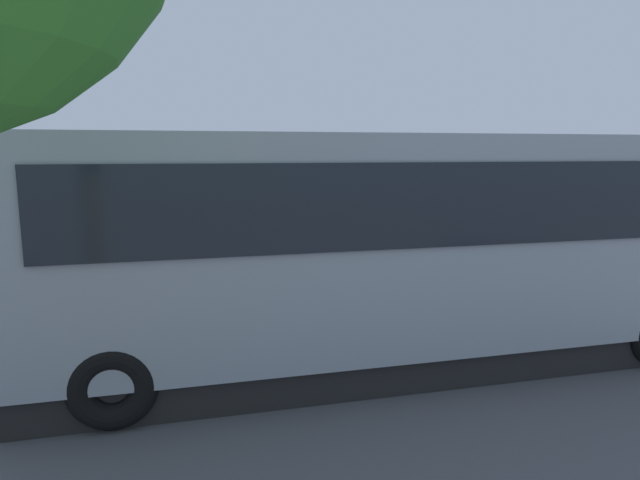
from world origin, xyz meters
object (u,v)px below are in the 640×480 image
object	(u,v)px
spectator_centre	(316,257)
parked_motorcycle_dark	(120,311)
parked_motorcycle_silver	(307,296)
stunt_motorcycle	(311,228)
spectator_far_left	(431,250)
spectator_far_right	(171,264)
spectator_left	(371,254)
spectator_right	(245,258)
tour_bus	(388,251)

from	to	relation	value
spectator_centre	parked_motorcycle_dark	distance (m)	3.60
parked_motorcycle_silver	parked_motorcycle_dark	distance (m)	3.15
spectator_centre	stunt_motorcycle	bearing A→B (deg)	-100.21
spectator_far_left	parked_motorcycle_dark	distance (m)	5.92
spectator_far_right	parked_motorcycle_silver	size ratio (longest dim) A/B	0.85
spectator_left	parked_motorcycle_dark	distance (m)	4.71
spectator_right	parked_motorcycle_dark	size ratio (longest dim) A/B	0.89
spectator_far_right	parked_motorcycle_dark	bearing A→B (deg)	49.47
tour_bus	parked_motorcycle_silver	xyz separation A→B (m)	(0.78, -2.05, -1.16)
spectator_far_left	spectator_right	size ratio (longest dim) A/B	0.99
spectator_far_left	spectator_far_right	size ratio (longest dim) A/B	1.04
spectator_far_right	spectator_far_left	bearing A→B (deg)	-179.87
tour_bus	parked_motorcycle_silver	world-z (taller)	tour_bus
spectator_left	parked_motorcycle_silver	distance (m)	1.72
tour_bus	spectator_far_left	xyz separation A→B (m)	(-1.90, -2.78, -0.57)
tour_bus	spectator_right	xyz separation A→B (m)	(1.81, -2.75, -0.56)
tour_bus	parked_motorcycle_dark	xyz separation A→B (m)	(3.92, -1.84, -1.16)
spectator_centre	parked_motorcycle_silver	distance (m)	0.92
spectator_far_left	spectator_centre	xyz separation A→B (m)	(2.36, 0.07, -0.03)
spectator_far_right	parked_motorcycle_dark	world-z (taller)	spectator_far_right
stunt_motorcycle	spectator_far_left	bearing A→B (deg)	111.61
spectator_far_left	parked_motorcycle_dark	bearing A→B (deg)	9.17
tour_bus	spectator_centre	size ratio (longest dim) A/B	5.97
spectator_far_left	spectator_far_right	xyz separation A→B (m)	(5.02, 0.01, -0.04)
spectator_left	parked_motorcycle_dark	size ratio (longest dim) A/B	0.87
spectator_centre	spectator_right	bearing A→B (deg)	-1.85
spectator_left	tour_bus	bearing A→B (deg)	76.92
spectator_left	stunt_motorcycle	bearing A→B (deg)	-84.68
spectator_left	spectator_right	world-z (taller)	spectator_right
tour_bus	spectator_right	size ratio (longest dim) A/B	5.80
spectator_left	parked_motorcycle_dark	world-z (taller)	spectator_left
spectator_left	spectator_far_right	distance (m)	3.78
spectator_centre	stunt_motorcycle	size ratio (longest dim) A/B	0.91
spectator_far_right	tour_bus	bearing A→B (deg)	138.47
spectator_far_left	spectator_centre	size ratio (longest dim) A/B	1.02
spectator_right	stunt_motorcycle	xyz separation A→B (m)	(-2.09, -4.11, -0.06)
parked_motorcycle_dark	spectator_left	bearing A→B (deg)	-167.95
parked_motorcycle_silver	parked_motorcycle_dark	xyz separation A→B (m)	(3.14, 0.21, 0.00)
parked_motorcycle_silver	stunt_motorcycle	xyz separation A→B (m)	(-1.06, -4.81, 0.55)
spectator_left	spectator_right	bearing A→B (deg)	1.51
spectator_far_left	parked_motorcycle_silver	bearing A→B (deg)	15.21
spectator_left	spectator_centre	size ratio (longest dim) A/B	1.00
parked_motorcycle_silver	spectator_far_right	bearing A→B (deg)	-16.97
parked_motorcycle_silver	stunt_motorcycle	size ratio (longest dim) A/B	1.05
tour_bus	spectator_right	bearing A→B (deg)	-56.68
parked_motorcycle_silver	tour_bus	bearing A→B (deg)	110.81
spectator_left	parked_motorcycle_silver	bearing A→B (deg)	28.06
tour_bus	stunt_motorcycle	distance (m)	6.89
parked_motorcycle_silver	spectator_left	bearing A→B (deg)	-151.94
parked_motorcycle_dark	stunt_motorcycle	size ratio (longest dim) A/B	1.05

